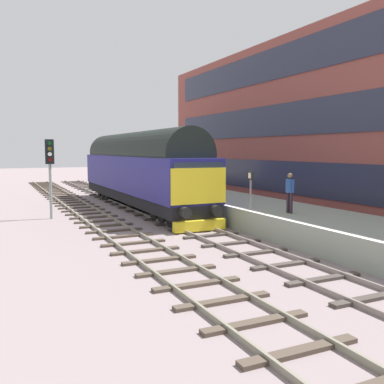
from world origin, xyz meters
The scene contains 9 objects.
ground_plane centered at (0.00, 0.00, 0.00)m, with size 140.00×140.00×0.00m, color gray.
track_main centered at (0.00, 0.00, 0.06)m, with size 2.50×60.00×0.15m.
track_adjacent_west centered at (-3.37, 0.00, 0.06)m, with size 2.50×60.00×0.15m.
station_platform centered at (3.60, 0.00, 0.50)m, with size 4.00×44.00×1.01m.
station_building centered at (10.18, -3.21, 5.26)m, with size 4.24×42.58×10.52m.
diesel_locomotive centered at (0.00, 5.58, 2.48)m, with size 2.74×17.54×4.68m.
signal_post_near centered at (-5.44, 3.43, 2.71)m, with size 0.44×0.22×4.13m.
platform_number_sign centered at (1.85, -4.22, 2.13)m, with size 0.10×0.44×1.67m.
waiting_passenger centered at (2.88, -5.60, 1.99)m, with size 0.35×0.51×1.64m.
Camera 1 is at (-8.19, -19.73, 3.60)m, focal length 40.12 mm.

